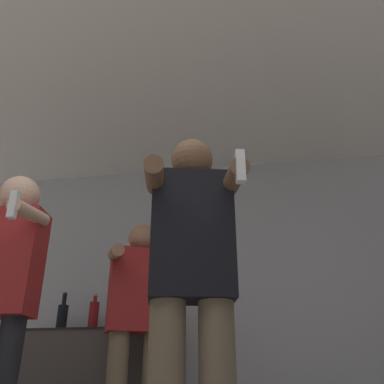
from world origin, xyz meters
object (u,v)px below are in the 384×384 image
object	(u,v)px
bottle_amber_bourbon	(62,317)
person_woman_foreground	(192,283)
bottle_short_whiskey	(133,321)
bottle_red_label	(93,316)
person_man_side	(2,288)
person_spectator_back	(138,316)

from	to	relation	value
bottle_amber_bourbon	person_woman_foreground	distance (m)	2.34
bottle_short_whiskey	bottle_red_label	distance (m)	0.36
bottle_short_whiskey	bottle_red_label	bearing A→B (deg)	180.00
bottle_red_label	person_man_side	distance (m)	1.54
bottle_amber_bourbon	person_spectator_back	size ratio (longest dim) A/B	0.21
bottle_red_label	person_woman_foreground	size ratio (longest dim) A/B	0.21
bottle_red_label	person_man_side	bearing A→B (deg)	-87.34
bottle_short_whiskey	person_woman_foreground	bearing A→B (deg)	-66.89
bottle_red_label	bottle_amber_bourbon	bearing A→B (deg)	-180.00
bottle_short_whiskey	bottle_red_label	world-z (taller)	bottle_red_label
bottle_short_whiskey	bottle_red_label	size ratio (longest dim) A/B	0.79
bottle_red_label	person_spectator_back	size ratio (longest dim) A/B	0.20
bottle_short_whiskey	bottle_amber_bourbon	xyz separation A→B (m)	(-0.64, -0.00, 0.05)
bottle_short_whiskey	person_spectator_back	distance (m)	0.56
person_woman_foreground	bottle_red_label	bearing A→B (deg)	121.76
bottle_red_label	person_spectator_back	distance (m)	0.77
person_man_side	person_spectator_back	size ratio (longest dim) A/B	0.97
bottle_short_whiskey	person_man_side	bearing A→B (deg)	-100.50
person_spectator_back	bottle_short_whiskey	bearing A→B (deg)	109.83
bottle_amber_bourbon	bottle_red_label	bearing A→B (deg)	0.00
person_woman_foreground	person_man_side	bearing A→B (deg)	163.62
person_woman_foreground	bottle_amber_bourbon	bearing A→B (deg)	127.74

